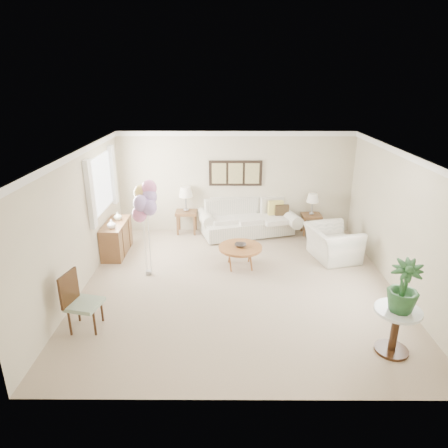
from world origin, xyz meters
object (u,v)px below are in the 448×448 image
armchair (332,243)px  accent_chair (79,300)px  coffee_table (240,248)px  balloon_cluster (145,201)px  sofa (248,221)px

armchair → accent_chair: size_ratio=1.13×
coffee_table → balloon_cluster: 2.24m
sofa → coffee_table: bearing=-97.6°
sofa → armchair: sofa is taller
sofa → accent_chair: size_ratio=2.75×
accent_chair → sofa: bearing=55.2°
sofa → accent_chair: 5.08m
coffee_table → sofa: bearing=82.4°
sofa → accent_chair: (-2.89, -4.17, 0.15)m
sofa → accent_chair: bearing=-124.8°
sofa → balloon_cluster: size_ratio=1.37×
balloon_cluster → armchair: bearing=11.9°
coffee_table → accent_chair: 3.47m
armchair → coffee_table: bearing=88.3°
coffee_table → armchair: 2.12m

